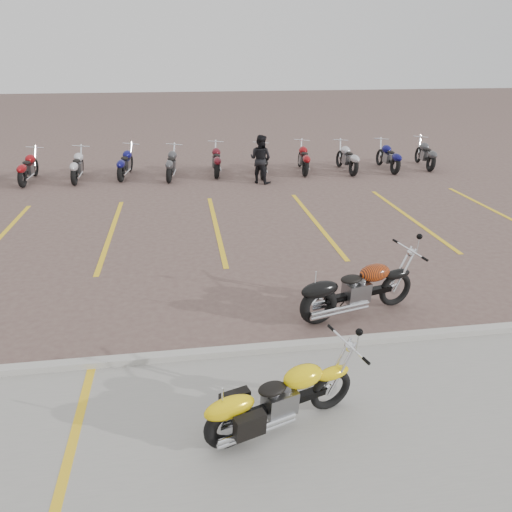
{
  "coord_description": "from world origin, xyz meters",
  "views": [
    {
      "loc": [
        -0.84,
        -8.47,
        4.34
      ],
      "look_at": [
        0.46,
        0.08,
        0.75
      ],
      "focal_mm": 35.0,
      "sensor_mm": 36.0,
      "label": 1
    }
  ],
  "objects": [
    {
      "name": "ground",
      "position": [
        0.0,
        0.0,
        0.0
      ],
      "size": [
        100.0,
        100.0,
        0.0
      ],
      "primitive_type": "plane",
      "color": "brown",
      "rests_on": "ground"
    },
    {
      "name": "bg_bike_row",
      "position": [
        0.45,
        9.82,
        0.55
      ],
      "size": [
        17.25,
        2.03,
        1.1
      ],
      "color": "black",
      "rests_on": "ground"
    },
    {
      "name": "yellow_cruiser",
      "position": [
        0.15,
        -3.66,
        0.42
      ],
      "size": [
        1.97,
        0.77,
        0.84
      ],
      "rotation": [
        0.09,
        0.0,
        0.33
      ],
      "color": "black",
      "rests_on": "ground"
    },
    {
      "name": "parking_stripes",
      "position": [
        0.0,
        4.0,
        0.0
      ],
      "size": [
        38.0,
        5.5,
        0.01
      ],
      "primitive_type": null,
      "color": "yellow",
      "rests_on": "ground"
    },
    {
      "name": "flame_cruiser",
      "position": [
        2.02,
        -1.08,
        0.46
      ],
      "size": [
        2.22,
        0.7,
        0.93
      ],
      "rotation": [
        0.05,
        0.0,
        0.25
      ],
      "color": "black",
      "rests_on": "ground"
    },
    {
      "name": "apron_stripe",
      "position": [
        -2.3,
        -4.5,
        0.01
      ],
      "size": [
        0.12,
        5.0,
        0.0
      ],
      "primitive_type": "cube",
      "color": "yellow",
      "rests_on": "concrete_apron"
    },
    {
      "name": "concrete_apron",
      "position": [
        0.0,
        -4.5,
        0.01
      ],
      "size": [
        60.0,
        5.0,
        0.01
      ],
      "primitive_type": "cube",
      "color": "#9E9B93",
      "rests_on": "ground"
    },
    {
      "name": "curb",
      "position": [
        0.0,
        -2.0,
        0.06
      ],
      "size": [
        60.0,
        0.18,
        0.12
      ],
      "primitive_type": "cube",
      "color": "#ADAAA3",
      "rests_on": "ground"
    },
    {
      "name": "person_b",
      "position": [
        1.91,
        8.5,
        0.83
      ],
      "size": [
        1.02,
        0.99,
        1.66
      ],
      "primitive_type": "imported",
      "rotation": [
        0.0,
        0.0,
        2.48
      ],
      "color": "black",
      "rests_on": "ground"
    }
  ]
}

